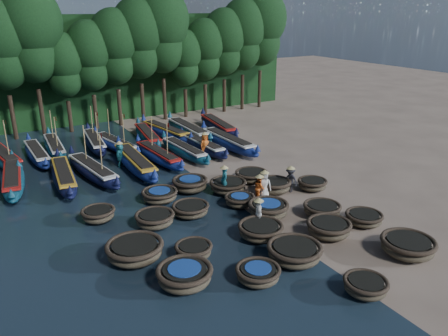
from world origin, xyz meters
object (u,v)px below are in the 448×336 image
coracle_12 (261,230)px  coracle_13 (268,209)px  coracle_4 (408,246)px  coracle_20 (98,214)px  coracle_22 (190,184)px  fisherman_6 (205,144)px  fisherman_0 (264,184)px  long_boat_2 (64,176)px  long_boat_10 (37,154)px  long_boat_8 (228,142)px  coracle_21 (160,195)px  coracle_15 (155,219)px  fisherman_3 (290,179)px  long_boat_6 (184,150)px  coracle_19 (312,184)px  fisherman_5 (120,154)px  long_boat_3 (93,170)px  long_boat_7 (202,145)px  coracle_6 (258,273)px  long_boat_15 (166,131)px  coracle_14 (322,209)px  fisherman_4 (258,212)px  coracle_5 (185,275)px  coracle_7 (294,252)px  coracle_18 (274,185)px  fisherman_1 (224,180)px  coracle_11 (194,250)px  long_boat_16 (188,130)px  long_boat_5 (158,155)px  coracle_24 (251,176)px  long_boat_1 (13,179)px  long_boat_17 (218,126)px  coracle_9 (364,218)px  coracle_16 (191,209)px  coracle_3 (366,286)px  long_boat_9 (3,156)px  long_boat_12 (95,142)px  coracle_10 (135,250)px  long_boat_13 (116,144)px

coracle_12 → coracle_13: coracle_13 is taller
coracle_4 → coracle_20: 15.25m
coracle_22 → fisherman_6: (3.97, 5.45, 0.46)m
coracle_22 → fisherman_0: size_ratio=1.18×
long_boat_2 → long_boat_10: long_boat_2 is taller
long_boat_8 → coracle_21: bearing=-143.4°
coracle_15 → coracle_13: bearing=-20.9°
coracle_13 → fisherman_3: size_ratio=1.34×
long_boat_6 → fisherman_6: size_ratio=3.65×
coracle_19 → fisherman_5: fisherman_5 is taller
coracle_19 → long_boat_3: 14.19m
long_boat_7 → coracle_6: bearing=-112.6°
long_boat_15 → fisherman_5: 7.72m
long_boat_8 → coracle_14: bearing=-99.4°
long_boat_15 → fisherman_4: size_ratio=4.60×
coracle_5 → coracle_13: size_ratio=1.11×
coracle_15 → fisherman_4: size_ratio=1.18×
coracle_22 → long_boat_3: long_boat_3 is taller
coracle_7 → coracle_18: bearing=59.5°
coracle_15 → fisherman_1: bearing=17.2°
coracle_11 → coracle_12: size_ratio=0.77×
coracle_15 → long_boat_16: long_boat_16 is taller
long_boat_5 → fisherman_6: long_boat_5 is taller
coracle_24 → coracle_12: bearing=-120.7°
fisherman_4 → long_boat_15: bearing=-160.0°
fisherman_1 → coracle_13: bearing=20.0°
long_boat_1 → fisherman_0: fisherman_0 is taller
long_boat_2 → long_boat_17: bearing=27.2°
long_boat_2 → long_boat_16: (11.66, 5.75, 0.05)m
coracle_7 → fisherman_0: 6.85m
coracle_9 → long_boat_2: (-12.08, 13.68, 0.16)m
coracle_16 → coracle_20: bearing=156.9°
coracle_7 → long_boat_1: long_boat_1 is taller
coracle_3 → coracle_9: 6.11m
coracle_11 → long_boat_8: long_boat_8 is taller
long_boat_9 → long_boat_15: size_ratio=1.02×
coracle_3 → long_boat_8: long_boat_8 is taller
long_boat_7 → fisherman_5: (-6.58, -0.14, 0.43)m
coracle_14 → long_boat_12: (-7.15, 18.44, 0.11)m
coracle_10 → long_boat_16: 19.88m
coracle_5 → long_boat_3: (0.04, 13.80, 0.06)m
long_boat_8 → long_boat_12: (-9.07, 5.58, -0.06)m
coracle_18 → coracle_10: bearing=-163.7°
coracle_4 → coracle_15: size_ratio=1.39×
coracle_16 → long_boat_13: (0.13, 13.32, 0.12)m
coracle_20 → fisherman_0: bearing=-12.8°
coracle_22 → long_boat_1: 11.15m
long_boat_13 → fisherman_5: long_boat_13 is taller
long_boat_3 → long_boat_13: bearing=50.6°
coracle_22 → long_boat_10: 13.03m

